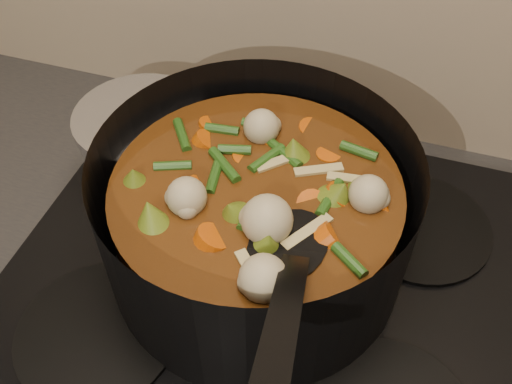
% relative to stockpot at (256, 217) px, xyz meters
% --- Properties ---
extents(stovetop, '(0.62, 0.54, 0.03)m').
position_rel_stockpot_xyz_m(stovetop, '(0.02, -0.02, -0.09)').
color(stovetop, black).
rests_on(stovetop, counter).
extents(stockpot, '(0.36, 0.47, 0.25)m').
position_rel_stockpot_xyz_m(stockpot, '(0.00, 0.00, 0.00)').
color(stockpot, black).
rests_on(stockpot, stovetop).
extents(saucepan, '(0.17, 0.17, 0.14)m').
position_rel_stockpot_xyz_m(saucepan, '(-0.18, 0.09, -0.02)').
color(saucepan, silver).
rests_on(saucepan, stovetop).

